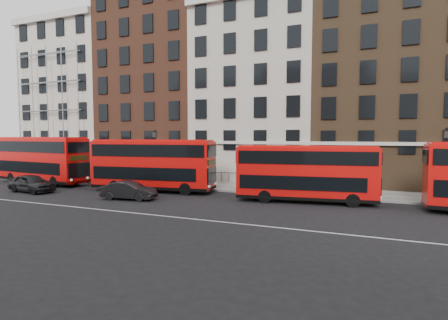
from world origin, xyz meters
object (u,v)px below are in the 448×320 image
at_px(car_front, 129,190).
at_px(bus_c, 305,172).
at_px(bus_b, 152,164).
at_px(bus_a, 41,159).
at_px(car_rear, 31,183).

bearing_deg(car_front, bus_c, -81.18).
distance_m(bus_b, car_front, 4.38).
height_order(bus_a, bus_c, bus_a).
bearing_deg(bus_b, bus_c, -7.12).
height_order(car_rear, car_front, car_rear).
bearing_deg(bus_a, car_front, -9.72).
distance_m(bus_a, car_front, 14.61).
xyz_separation_m(bus_b, bus_c, (13.16, 0.00, -0.20)).
bearing_deg(bus_a, car_rear, -41.60).
relative_size(bus_a, car_front, 2.73).
height_order(bus_a, bus_b, bus_a).
distance_m(car_rear, car_front, 10.00).
bearing_deg(car_rear, car_front, -82.49).
distance_m(bus_a, bus_b, 13.41).
bearing_deg(car_rear, bus_c, -73.69).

